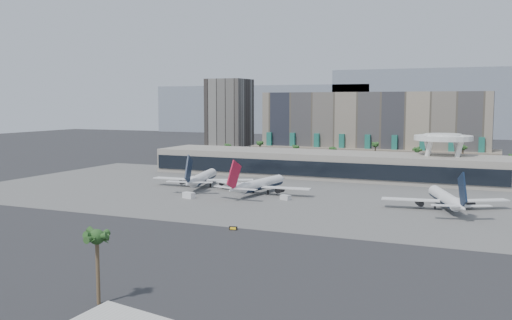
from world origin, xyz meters
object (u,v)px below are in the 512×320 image
at_px(service_vehicle_a, 189,195).
at_px(service_vehicle_b, 286,198).
at_px(airliner_right, 446,198).
at_px(airliner_left, 202,178).
at_px(taxiway_sign, 233,228).
at_px(airliner_centre, 259,184).

distance_m(service_vehicle_a, service_vehicle_b, 36.64).
bearing_deg(airliner_right, service_vehicle_a, 169.82).
bearing_deg(airliner_left, taxiway_sign, -68.29).
bearing_deg(airliner_centre, service_vehicle_b, -24.87).
height_order(airliner_centre, airliner_right, airliner_right).
relative_size(airliner_centre, taxiway_sign, 18.47).
bearing_deg(airliner_left, service_vehicle_a, -84.48).
height_order(service_vehicle_a, taxiway_sign, service_vehicle_a).
distance_m(airliner_centre, taxiway_sign, 64.54).
distance_m(airliner_centre, service_vehicle_b, 17.32).
bearing_deg(taxiway_sign, airliner_right, 33.71).
bearing_deg(taxiway_sign, service_vehicle_a, 119.69).
height_order(airliner_right, taxiway_sign, airliner_right).
bearing_deg(airliner_centre, taxiway_sign, -66.17).
bearing_deg(service_vehicle_a, airliner_right, 25.35).
distance_m(airliner_right, service_vehicle_a, 92.68).
height_order(airliner_left, service_vehicle_b, airliner_left).
bearing_deg(airliner_right, taxiway_sign, -152.47).
xyz_separation_m(airliner_left, service_vehicle_b, (44.04, -15.71, -3.03)).
relative_size(airliner_right, service_vehicle_a, 8.97).
relative_size(airliner_left, taxiway_sign, 18.91).
bearing_deg(airliner_centre, airliner_left, 174.81).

